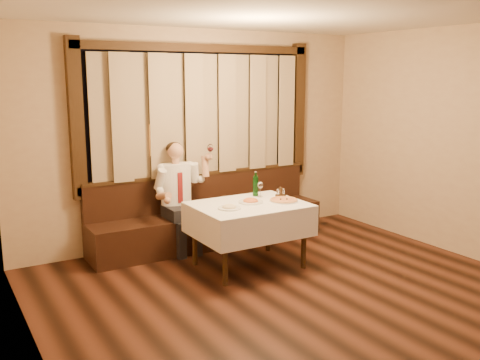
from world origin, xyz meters
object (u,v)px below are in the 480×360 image
dining_table (249,213)px  green_bottle (256,186)px  pizza (284,200)px  pasta_cream (229,206)px  pasta_red (251,199)px  banquette (208,221)px  cruet_caddy (281,194)px  seated_man (179,189)px

dining_table → green_bottle: bearing=47.1°
dining_table → pizza: 0.44m
dining_table → pasta_cream: size_ratio=4.92×
pasta_red → green_bottle: 0.37m
banquette → green_bottle: green_bottle is taller
banquette → cruet_caddy: size_ratio=24.63×
banquette → green_bottle: size_ratio=10.51×
banquette → pizza: 1.29m
pizza → seated_man: 1.36m
pizza → dining_table: bearing=165.1°
seated_man → banquette: bearing=11.1°
pasta_cream → green_bottle: 0.72m
dining_table → pasta_cream: bearing=-163.2°
pizza → cruet_caddy: bearing=66.0°
banquette → pasta_cream: bearing=-105.6°
pasta_red → pizza: bearing=-21.4°
pizza → green_bottle: size_ratio=1.10×
pasta_cream → cruet_caddy: size_ratio=1.99×
seated_man → pasta_cream: bearing=-82.1°
banquette → cruet_caddy: 1.18m
green_bottle → seated_man: seated_man is taller
pizza → green_bottle: green_bottle is taller
pasta_red → cruet_caddy: (0.45, 0.04, 0.01)m
pizza → cruet_caddy: 0.20m
pasta_red → pasta_cream: pasta_red is taller
pasta_cream → cruet_caddy: 0.82m
pizza → pasta_cream: 0.72m
banquette → dining_table: banquette is taller
green_bottle → seated_man: bearing=139.3°
green_bottle → pasta_red: bearing=-131.3°
cruet_caddy → seated_man: size_ratio=0.09×
cruet_caddy → seated_man: bearing=154.6°
seated_man → pizza: bearing=-50.3°
dining_table → cruet_caddy: (0.49, 0.07, 0.15)m
banquette → green_bottle: (0.28, -0.72, 0.58)m
pasta_red → green_bottle: (0.24, 0.27, 0.09)m
cruet_caddy → banquette: bearing=134.3°
dining_table → pizza: bearing=-14.9°
seated_man → cruet_caddy: bearing=-42.4°
pizza → pasta_red: pasta_red is taller
pasta_cream → green_bottle: (0.59, 0.40, 0.09)m
green_bottle → cruet_caddy: 0.32m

